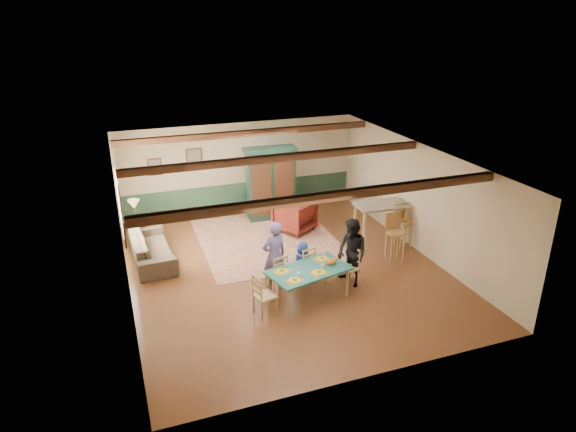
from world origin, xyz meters
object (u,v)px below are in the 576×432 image
object	(u,v)px
dining_chair_end_right	(348,267)
armoire	(271,184)
person_woman	(352,253)
end_table	(137,231)
dining_chair_far_right	(304,264)
table_lamp	(135,210)
dining_chair_far_left	(276,272)
dining_table	(308,284)
sofa	(151,248)
person_man	(274,256)
cat	(331,261)
armchair	(294,216)
bar_stool_left	(395,238)
counter_table	(380,224)
bar_stool_right	(404,226)
dining_chair_end_left	(265,295)
person_child	(303,261)

from	to	relation	value
dining_chair_end_right	armoire	world-z (taller)	armoire
person_woman	end_table	size ratio (longest dim) A/B	2.52
dining_chair_far_right	table_lamp	world-z (taller)	table_lamp
dining_chair_far_left	person_woman	distance (m)	1.69
dining_table	dining_chair_far_left	world-z (taller)	dining_chair_far_left
end_table	sofa	bearing A→B (deg)	-79.02
dining_table	dining_chair_far_right	xyz separation A→B (m)	(0.20, 0.73, 0.09)
person_man	cat	world-z (taller)	person_man
end_table	armoire	bearing A→B (deg)	5.93
dining_chair_far_right	armchair	bearing A→B (deg)	-120.00
sofa	table_lamp	bearing A→B (deg)	8.64
person_woman	bar_stool_left	distance (m)	1.65
counter_table	bar_stool_left	xyz separation A→B (m)	(-0.16, -0.99, 0.05)
person_man	end_table	distance (m)	4.44
dining_chair_far_left	table_lamp	distance (m)	4.50
dining_chair_far_right	end_table	world-z (taller)	dining_chair_far_right
dining_chair_far_left	bar_stool_right	size ratio (longest dim) A/B	0.78
cat	bar_stool_right	xyz separation A→B (m)	(2.73, 1.53, -0.21)
armoire	sofa	world-z (taller)	armoire
dining_chair_end_left	person_woman	size ratio (longest dim) A/B	0.58
dining_chair_end_left	counter_table	xyz separation A→B (m)	(3.81, 2.19, 0.11)
dining_table	table_lamp	bearing A→B (deg)	126.57
table_lamp	end_table	bearing A→B (deg)	0.00
person_man	counter_table	world-z (taller)	person_man
dining_chair_far_right	cat	xyz separation A→B (m)	(0.31, -0.70, 0.34)
dining_table	dining_chair_end_right	xyz separation A→B (m)	(1.03, 0.25, 0.09)
table_lamp	bar_stool_right	size ratio (longest dim) A/B	0.49
dining_chair_end_right	cat	world-z (taller)	dining_chair_end_right
person_woman	table_lamp	bearing A→B (deg)	-146.54
dining_table	dining_chair_end_right	distance (m)	1.07
end_table	counter_table	world-z (taller)	counter_table
person_man	armoire	bearing A→B (deg)	-120.89
dining_table	cat	xyz separation A→B (m)	(0.52, 0.03, 0.43)
armchair	counter_table	xyz separation A→B (m)	(1.77, -1.54, 0.11)
dining_table	armchair	size ratio (longest dim) A/B	1.74
person_child	bar_stool_right	world-z (taller)	bar_stool_right
dining_table	table_lamp	xyz separation A→B (m)	(-3.12, 4.20, 0.54)
table_lamp	person_woman	bearing A→B (deg)	-42.83
dining_table	sofa	xyz separation A→B (m)	(-2.88, 2.98, -0.02)
person_man	end_table	world-z (taller)	person_man
sofa	end_table	bearing A→B (deg)	8.64
dining_table	person_child	bearing A→B (deg)	77.14
dining_chair_far_left	armoire	bearing A→B (deg)	-120.37
dining_chair_end_left	bar_stool_right	world-z (taller)	bar_stool_right
dining_chair_far_right	end_table	xyz separation A→B (m)	(-3.32, 3.47, -0.14)
dining_chair_far_right	dining_chair_end_right	distance (m)	0.96
table_lamp	counter_table	world-z (taller)	table_lamp
dining_chair_far_right	person_child	world-z (taller)	person_child
dining_chair_far_left	dining_chair_far_right	size ratio (longest dim) A/B	1.00
armchair	bar_stool_right	bearing A→B (deg)	106.91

